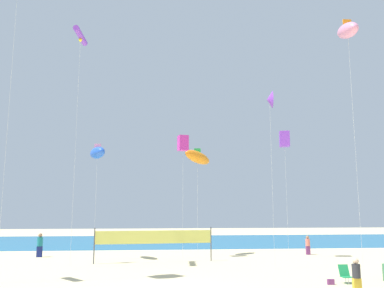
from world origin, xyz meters
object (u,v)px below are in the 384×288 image
at_px(beach_handbag, 331,282).
at_px(kite_magenta_box, 183,143).
at_px(kite_violet_box, 284,139).
at_px(folding_beach_chair, 345,274).
at_px(beachgoer_charcoal_shirt, 356,275).
at_px(beachgoer_coral_shirt, 308,244).
at_px(kite_violet_tube, 81,37).
at_px(beachgoer_teal_shirt, 40,244).
at_px(kite_pink_inflatable, 348,31).
at_px(kite_blue_inflatable, 97,153).
at_px(kite_orange_inflatable, 197,157).
at_px(kite_violet_delta, 270,100).
at_px(volleyball_net, 154,238).

bearing_deg(beach_handbag, kite_magenta_box, 119.00).
bearing_deg(kite_violet_box, folding_beach_chair, -93.32).
relative_size(beachgoer_charcoal_shirt, kite_magenta_box, 0.17).
bearing_deg(folding_beach_chair, beachgoer_coral_shirt, 46.73).
xyz_separation_m(beachgoer_charcoal_shirt, kite_violet_box, (1.43, 13.37, 8.35)).
distance_m(beachgoer_coral_shirt, kite_violet_tube, 23.83).
xyz_separation_m(beachgoer_teal_shirt, kite_pink_inflatable, (20.36, -11.03, 13.40)).
bearing_deg(beachgoer_charcoal_shirt, kite_pink_inflatable, 100.11).
bearing_deg(beachgoer_teal_shirt, kite_blue_inflatable, -126.58).
bearing_deg(beach_handbag, kite_blue_inflatable, 139.65).
relative_size(beachgoer_coral_shirt, beach_handbag, 4.59).
bearing_deg(kite_blue_inflatable, kite_magenta_box, 5.28).
relative_size(kite_violet_tube, kite_violet_box, 1.61).
bearing_deg(kite_blue_inflatable, kite_pink_inflatable, -29.67).
relative_size(folding_beach_chair, kite_violet_box, 0.09).
bearing_deg(beachgoer_charcoal_shirt, beachgoer_teal_shirt, 179.34).
bearing_deg(kite_violet_box, beach_handbag, -98.02).
bearing_deg(beachgoer_teal_shirt, beach_handbag, -139.54).
bearing_deg(kite_violet_box, kite_orange_inflatable, 159.96).
distance_m(beachgoer_charcoal_shirt, kite_violet_delta, 12.91).
xyz_separation_m(beachgoer_teal_shirt, beachgoer_coral_shirt, (21.38, -0.26, -0.15)).
xyz_separation_m(beachgoer_teal_shirt, kite_orange_inflatable, (12.37, 0.25, 7.00)).
bearing_deg(kite_violet_box, kite_pink_inflatable, -81.88).
bearing_deg(kite_violet_tube, kite_orange_inflatable, 35.65).
relative_size(volleyball_net, beach_handbag, 24.84).
bearing_deg(beachgoer_charcoal_shirt, beachgoer_coral_shirt, 117.12).
bearing_deg(kite_blue_inflatable, volleyball_net, -24.38).
bearing_deg(kite_blue_inflatable, kite_violet_tube, -101.85).
relative_size(beachgoer_charcoal_shirt, kite_blue_inflatable, 0.18).
bearing_deg(kite_violet_delta, beachgoer_charcoal_shirt, -80.97).
height_order(kite_blue_inflatable, kite_pink_inflatable, kite_pink_inflatable).
bearing_deg(volleyball_net, kite_magenta_box, 50.24).
bearing_deg(kite_pink_inflatable, kite_magenta_box, 133.89).
relative_size(beachgoer_charcoal_shirt, folding_beach_chair, 1.77).
height_order(beachgoer_teal_shirt, beachgoer_charcoal_shirt, beachgoer_teal_shirt).
relative_size(beachgoer_charcoal_shirt, volleyball_net, 0.19).
relative_size(beachgoer_charcoal_shirt, kite_violet_delta, 0.14).
bearing_deg(kite_magenta_box, kite_violet_box, -6.16).
distance_m(beachgoer_charcoal_shirt, folding_beach_chair, 2.93).
relative_size(beach_handbag, kite_violet_tube, 0.02).
distance_m(beachgoer_teal_shirt, kite_orange_inflatable, 14.21).
height_order(beachgoer_coral_shirt, volleyball_net, volleyball_net).
height_order(beachgoer_teal_shirt, folding_beach_chair, beachgoer_teal_shirt).
relative_size(beachgoer_teal_shirt, volleyball_net, 0.22).
relative_size(beachgoer_teal_shirt, kite_blue_inflatable, 0.21).
bearing_deg(kite_blue_inflatable, beachgoer_coral_shirt, 5.69).
bearing_deg(kite_violet_tube, beach_handbag, -26.69).
relative_size(kite_pink_inflatable, kite_magenta_box, 1.60).
relative_size(beachgoer_coral_shirt, volleyball_net, 0.18).
bearing_deg(beachgoer_coral_shirt, beachgoer_charcoal_shirt, 39.94).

